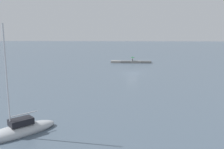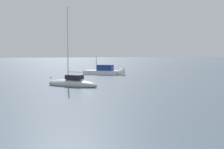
% 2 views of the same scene
% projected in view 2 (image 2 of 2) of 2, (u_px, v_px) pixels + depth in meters
% --- Properties ---
extents(sailboat_grey_mid, '(6.43, 6.53, 10.08)m').
position_uv_depth(sailboat_grey_mid, '(72.00, 83.00, 34.89)').
color(sailboat_grey_mid, '#ADB2B7').
rests_on(sailboat_grey_mid, ground_plane).
extents(motorboat_white_near, '(6.20, 7.66, 4.29)m').
position_uv_depth(motorboat_white_near, '(108.00, 72.00, 53.46)').
color(motorboat_white_near, silver).
rests_on(motorboat_white_near, ground_plane).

